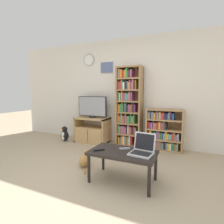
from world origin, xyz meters
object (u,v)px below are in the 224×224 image
television (92,107)px  penguin_figurine (65,134)px  cat (85,159)px  remote_far_from_laptop (99,150)px  tv_stand (92,130)px  bookshelf_tall (128,107)px  coffee_table (123,155)px  remote_near_laptop (125,149)px  laptop (142,149)px  bookshelf_short (163,130)px

television → penguin_figurine: size_ratio=2.03×
cat → penguin_figurine: penguin_figurine is taller
remote_far_from_laptop → penguin_figurine: (-1.82, 1.45, -0.28)m
tv_stand → bookshelf_tall: (0.94, 0.12, 0.61)m
coffee_table → remote_near_laptop: size_ratio=6.13×
cat → coffee_table: bearing=-33.5°
bookshelf_tall → remote_far_from_laptop: size_ratio=13.03×
television → remote_near_laptop: size_ratio=5.11×
bookshelf_tall → remote_near_laptop: (0.49, -1.59, -0.47)m
coffee_table → cat: bearing=163.4°
laptop → cat: laptop is taller
bookshelf_tall → remote_far_from_laptop: bookshelf_tall is taller
coffee_table → penguin_figurine: 2.55m
cat → penguin_figurine: bearing=123.8°
tv_stand → cat: bearing=-64.5°
remote_near_laptop → remote_far_from_laptop: size_ratio=1.07×
tv_stand → television: bearing=43.5°
bookshelf_short → cat: (-1.13, -1.45, -0.32)m
bookshelf_tall → cat: bearing=-102.0°
penguin_figurine → television: bearing=17.5°
coffee_table → penguin_figurine: coffee_table is taller
remote_near_laptop → penguin_figurine: size_ratio=0.40×
bookshelf_short → remote_far_from_laptop: bearing=-110.3°
bookshelf_tall → coffee_table: 1.83m
cat → bookshelf_short: bearing=35.1°
coffee_table → remote_far_from_laptop: bearing=-162.3°
television → penguin_figurine: bearing=-162.5°
penguin_figurine → bookshelf_tall: bearing=11.7°
laptop → tv_stand: bearing=145.5°
bookshelf_tall → remote_near_laptop: size_ratio=12.16×
bookshelf_tall → cat: (-0.31, -1.45, -0.81)m
television → laptop: bearing=-42.1°
television → penguin_figurine: (-0.73, -0.23, -0.74)m
television → remote_far_from_laptop: television is taller
tv_stand → remote_near_laptop: 2.05m
bookshelf_short → remote_near_laptop: bookshelf_short is taller
television → remote_far_from_laptop: size_ratio=5.47×
laptop → penguin_figurine: bearing=159.0°
coffee_table → remote_far_from_laptop: remote_far_from_laptop is taller
penguin_figurine → laptop: bearing=-28.3°
coffee_table → remote_far_from_laptop: 0.35m
bookshelf_short → coffee_table: size_ratio=0.97×
tv_stand → bookshelf_short: bookshelf_short is taller
tv_stand → cat: (0.63, -1.33, -0.21)m
laptop → remote_far_from_laptop: 0.63m
tv_stand → laptop: size_ratio=2.50×
remote_near_laptop → cat: size_ratio=0.34×
television → remote_far_from_laptop: 2.05m
bookshelf_tall → laptop: 1.87m
remote_near_laptop → remote_far_from_laptop: same height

